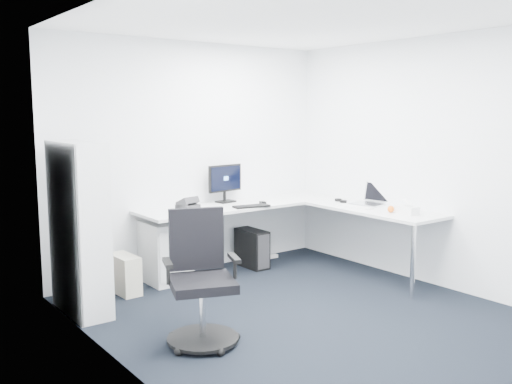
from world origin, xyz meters
TOP-DOWN VIEW (x-y plane):
  - ground at (0.00, 0.00)m, footprint 4.20×4.20m
  - ceiling at (0.00, 0.00)m, footprint 4.20×4.20m
  - wall_back at (0.00, 2.10)m, footprint 3.60×0.02m
  - wall_left at (-1.80, 0.00)m, footprint 0.02×4.20m
  - wall_right at (1.80, 0.00)m, footprint 0.02×4.20m
  - l_desk at (0.55, 1.40)m, footprint 2.75×1.54m
  - drawer_pedestal at (-0.52, 1.87)m, footprint 0.45×0.55m
  - bookshelf at (-1.62, 1.45)m, footprint 0.32×0.81m
  - task_chair at (-1.11, 0.10)m, footprint 0.79×0.79m
  - black_pc_tower at (0.62, 1.76)m, footprint 0.21×0.47m
  - beige_pc_tower at (-1.07, 1.73)m, footprint 0.21×0.44m
  - power_strip at (0.97, 1.95)m, footprint 0.37×0.10m
  - monitor at (0.36, 1.95)m, footprint 0.51×0.22m
  - black_keyboard at (0.41, 1.48)m, footprint 0.44×0.22m
  - mouse at (0.65, 1.58)m, footprint 0.09×0.11m
  - desk_phone at (-0.27, 1.76)m, footprint 0.24×0.24m
  - laptop at (1.59, 0.78)m, footprint 0.42×0.41m
  - white_keyboard at (1.35, 0.75)m, footprint 0.17×0.46m
  - headphones at (1.51, 1.13)m, footprint 0.18×0.22m
  - orange_fruit at (1.42, 0.28)m, footprint 0.07×0.07m
  - tissue_box at (1.49, 0.12)m, footprint 0.16×0.26m

SIDE VIEW (x-z plane):
  - ground at x=0.00m, z-range 0.00..0.00m
  - power_strip at x=0.97m, z-range 0.00..0.04m
  - beige_pc_tower at x=-1.07m, z-range 0.00..0.41m
  - black_pc_tower at x=0.62m, z-range 0.00..0.46m
  - drawer_pedestal at x=-0.52m, z-range 0.00..0.68m
  - l_desk at x=0.55m, z-range 0.00..0.80m
  - task_chair at x=-1.11m, z-range 0.00..1.10m
  - white_keyboard at x=1.35m, z-range 0.80..0.82m
  - black_keyboard at x=0.41m, z-range 0.80..0.82m
  - bookshelf at x=-1.62m, z-range 0.00..1.63m
  - mouse at x=0.65m, z-range 0.80..0.83m
  - headphones at x=1.51m, z-range 0.80..0.85m
  - orange_fruit at x=1.42m, z-range 0.80..0.88m
  - tissue_box at x=1.49m, z-range 0.80..0.89m
  - desk_phone at x=-0.27m, z-range 0.80..0.95m
  - laptop at x=1.59m, z-range 0.80..1.06m
  - monitor at x=0.36m, z-range 0.80..1.27m
  - wall_back at x=0.00m, z-range 0.00..2.70m
  - wall_left at x=-1.80m, z-range 0.00..2.70m
  - wall_right at x=1.80m, z-range 0.00..2.70m
  - ceiling at x=0.00m, z-range 2.70..2.70m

